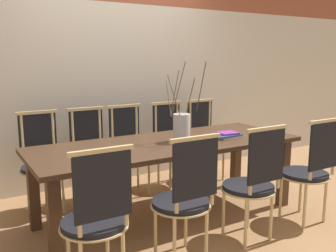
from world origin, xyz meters
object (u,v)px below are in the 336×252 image
(chair_near_center, at_px, (253,181))
(book_stack, at_px, (227,135))
(vase_centerpiece, at_px, (182,127))
(chair_far_center, at_px, (130,148))
(dining_table, at_px, (168,151))

(chair_near_center, relative_size, book_stack, 3.76)
(book_stack, bearing_deg, vase_centerpiece, 170.56)
(chair_far_center, height_order, book_stack, chair_far_center)
(dining_table, distance_m, chair_far_center, 0.77)
(chair_far_center, bearing_deg, dining_table, 92.81)
(chair_far_center, relative_size, book_stack, 3.76)
(vase_centerpiece, bearing_deg, book_stack, -9.44)
(chair_near_center, distance_m, book_stack, 0.73)
(dining_table, bearing_deg, vase_centerpiece, -17.22)
(dining_table, relative_size, vase_centerpiece, 3.41)
(dining_table, bearing_deg, chair_far_center, 92.81)
(vase_centerpiece, height_order, book_stack, vase_centerpiece)
(chair_near_center, relative_size, chair_far_center, 1.00)
(chair_near_center, relative_size, vase_centerpiece, 1.33)
(chair_near_center, bearing_deg, dining_table, 114.29)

